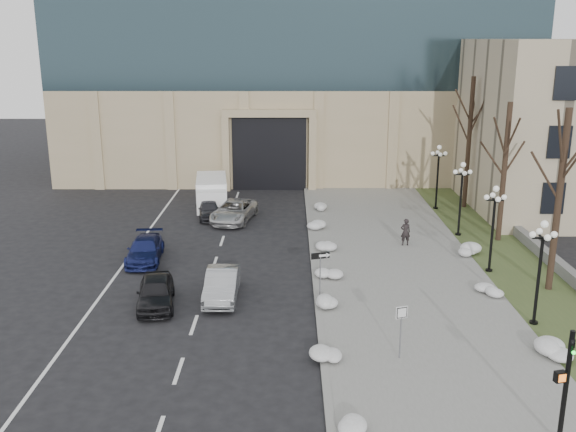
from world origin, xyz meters
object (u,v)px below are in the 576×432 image
lamppost_a (541,259)px  traffic_signal (564,391)px  car_d (234,211)px  lamppost_d (438,168)px  car_e (209,209)px  lamppost_c (461,189)px  car_b (222,285)px  pedestrian (405,232)px  car_c (145,250)px  lamppost_b (494,217)px  one_way_sign (324,261)px  car_a (156,292)px  box_truck (212,193)px  keep_sign (401,321)px

lamppost_a → traffic_signal: bearing=-105.7°
car_d → lamppost_d: lamppost_d is taller
car_e → lamppost_c: bearing=-25.2°
lamppost_d → car_b: bearing=-130.0°
pedestrian → lamppost_c: bearing=-154.4°
car_c → lamppost_c: lamppost_c is taller
car_e → lamppost_d: size_ratio=0.78×
traffic_signal → lamppost_d: lamppost_d is taller
car_d → lamppost_b: lamppost_b is taller
car_c → lamppost_b: size_ratio=0.94×
car_d → lamppost_a: (14.42, -16.49, 2.37)m
lamppost_b → lamppost_d: 13.00m
car_c → car_e: (2.50, 8.89, -0.02)m
car_b → one_way_sign: one_way_sign is taller
one_way_sign → lamppost_a: lamppost_a is taller
lamppost_c → lamppost_d: 6.50m
car_a → car_b: bearing=7.9°
car_d → car_b: bearing=-76.2°
car_a → lamppost_d: (16.85, 17.42, 2.37)m
car_a → lamppost_a: (16.85, -2.08, 2.37)m
car_b → box_truck: box_truck is taller
lamppost_c → car_c: bearing=-166.1°
car_c → car_e: bearing=69.8°
keep_sign → lamppost_c: size_ratio=0.48×
lamppost_d → car_c: bearing=-149.3°
car_d → lamppost_d: (14.42, 3.01, 2.37)m
car_e → pedestrian: (12.50, -6.40, 0.31)m
traffic_signal → lamppost_c: bearing=69.5°
keep_sign → lamppost_b: bearing=38.1°
car_c → pedestrian: size_ratio=2.71×
lamppost_c → keep_sign: bearing=-111.5°
car_d → box_truck: 4.74m
car_b → car_e: size_ratio=1.16×
lamppost_c → lamppost_d: (0.00, 6.50, 0.00)m
pedestrian → keep_sign: 14.29m
car_b → traffic_signal: traffic_signal is taller
keep_sign → lamppost_c: 17.43m
car_c → keep_sign: keep_sign is taller
pedestrian → lamppost_d: lamppost_d is taller
one_way_sign → lamppost_a: (9.05, -2.49, 1.00)m
car_c → traffic_signal: bearing=-50.6°
box_truck → one_way_sign: size_ratio=2.60×
keep_sign → traffic_signal: traffic_signal is taller
car_a → lamppost_c: 20.22m
pedestrian → one_way_sign: bearing=53.3°
one_way_sign → lamppost_b: 9.95m
car_c → traffic_signal: size_ratio=1.15×
car_a → pedestrian: pedestrian is taller
traffic_signal → lamppost_a: 9.00m
car_a → car_c: (-1.88, 6.28, -0.05)m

